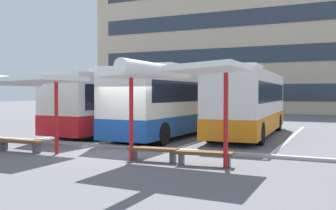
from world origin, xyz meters
name	(u,v)px	position (x,y,z in m)	size (l,w,h in m)	color
ground_plane	(115,151)	(0.00, 0.00, 0.00)	(160.00, 160.00, 0.00)	slate
terminal_building	(274,43)	(0.03, 37.17, 8.55)	(44.66, 12.51, 19.83)	#C6B293
coach_bus_0	(128,104)	(-3.44, 6.80, 1.62)	(3.07, 11.78, 3.56)	silver
coach_bus_1	(179,103)	(-0.06, 6.54, 1.70)	(2.80, 11.87, 3.70)	silver
coach_bus_2	(249,104)	(3.51, 7.54, 1.68)	(2.84, 10.31, 3.66)	silver
lane_stripe_0	(102,129)	(-5.60, 7.37, 0.00)	(0.16, 14.00, 0.01)	white
lane_stripe_1	(156,132)	(-1.87, 7.37, 0.00)	(0.16, 14.00, 0.01)	white
lane_stripe_2	(218,135)	(1.87, 7.37, 0.00)	(0.16, 14.00, 0.01)	white
lane_stripe_3	(290,138)	(5.60, 7.37, 0.00)	(0.16, 14.00, 0.01)	white
waiting_shelter_1	(17,82)	(-3.23, -1.73, 2.65)	(4.30, 4.75, 2.87)	red
bench_1	(20,143)	(-3.23, -1.62, 0.34)	(1.97, 0.46, 0.45)	brown
waiting_shelter_2	(173,73)	(3.22, -1.81, 2.84)	(4.21, 4.64, 3.11)	red
bench_2	(153,151)	(2.32, -1.36, 0.34)	(1.72, 0.52, 0.45)	brown
bench_3	(204,155)	(4.12, -1.44, 0.34)	(1.79, 0.64, 0.45)	brown
platform_kerb	(127,147)	(0.00, 0.89, 0.06)	(44.00, 0.24, 0.12)	#ADADA8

